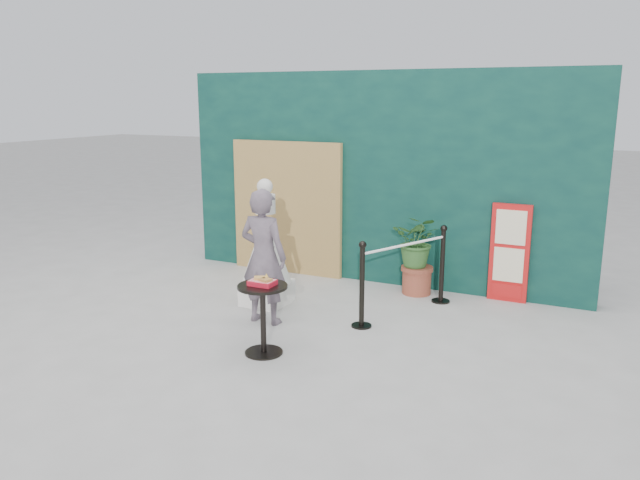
# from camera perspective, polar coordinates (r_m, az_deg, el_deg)

# --- Properties ---
(ground) EXTENTS (60.00, 60.00, 0.00)m
(ground) POSITION_cam_1_polar(r_m,az_deg,el_deg) (6.61, -4.60, -10.60)
(ground) COLOR #ADAAA5
(ground) RESTS_ON ground
(back_wall) EXTENTS (6.00, 0.30, 3.00)m
(back_wall) POSITION_cam_1_polar(r_m,az_deg,el_deg) (8.99, 5.43, 5.62)
(back_wall) COLOR #092B29
(back_wall) RESTS_ON ground
(bamboo_fence) EXTENTS (1.80, 0.08, 2.00)m
(bamboo_fence) POSITION_cam_1_polar(r_m,az_deg,el_deg) (9.45, -3.06, 2.95)
(bamboo_fence) COLOR tan
(bamboo_fence) RESTS_ON ground
(woman) EXTENTS (0.59, 0.39, 1.61)m
(woman) POSITION_cam_1_polar(r_m,az_deg,el_deg) (7.35, -5.19, -1.52)
(woman) COLOR slate
(woman) RESTS_ON ground
(menu_board) EXTENTS (0.50, 0.07, 1.30)m
(menu_board) POSITION_cam_1_polar(r_m,az_deg,el_deg) (8.49, 16.94, -1.16)
(menu_board) COLOR red
(menu_board) RESTS_ON ground
(statue) EXTENTS (0.64, 0.64, 1.64)m
(statue) POSITION_cam_1_polar(r_m,az_deg,el_deg) (8.05, -4.94, -1.26)
(statue) COLOR white
(statue) RESTS_ON ground
(cafe_table) EXTENTS (0.52, 0.52, 0.75)m
(cafe_table) POSITION_cam_1_polar(r_m,az_deg,el_deg) (6.53, -5.24, -6.24)
(cafe_table) COLOR black
(cafe_table) RESTS_ON ground
(food_basket) EXTENTS (0.26, 0.19, 0.11)m
(food_basket) POSITION_cam_1_polar(r_m,az_deg,el_deg) (6.44, -5.27, -3.81)
(food_basket) COLOR red
(food_basket) RESTS_ON cafe_table
(planter) EXTENTS (0.65, 0.56, 1.10)m
(planter) POSITION_cam_1_polar(r_m,az_deg,el_deg) (8.54, 8.93, -0.76)
(planter) COLOR #983C31
(planter) RESTS_ON ground
(stanchion_barrier) EXTENTS (0.84, 1.54, 1.03)m
(stanchion_barrier) POSITION_cam_1_polar(r_m,az_deg,el_deg) (7.75, 7.72, -3.22)
(stanchion_barrier) COLOR black
(stanchion_barrier) RESTS_ON ground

